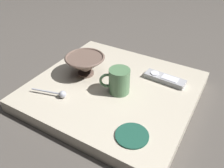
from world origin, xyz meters
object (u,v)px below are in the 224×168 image
(cereal_bowl, at_px, (85,64))
(teaspoon, at_px, (59,94))
(coffee_mug, at_px, (119,81))
(tv_remote_near, at_px, (165,79))
(drink_coaster, at_px, (132,135))

(cereal_bowl, height_order, teaspoon, cereal_bowl)
(coffee_mug, height_order, tv_remote_near, coffee_mug)
(coffee_mug, relative_size, drink_coaster, 1.02)
(tv_remote_near, bearing_deg, cereal_bowl, 111.50)
(coffee_mug, xyz_separation_m, tv_remote_near, (0.14, -0.12, -0.03))
(tv_remote_near, relative_size, drink_coaster, 1.62)
(teaspoon, distance_m, drink_coaster, 0.29)
(cereal_bowl, distance_m, tv_remote_near, 0.30)
(drink_coaster, bearing_deg, teaspoon, 83.63)
(coffee_mug, relative_size, teaspoon, 0.78)
(teaspoon, relative_size, drink_coaster, 1.32)
(cereal_bowl, height_order, tv_remote_near, cereal_bowl)
(coffee_mug, xyz_separation_m, teaspoon, (-0.13, 0.16, -0.03))
(tv_remote_near, bearing_deg, drink_coaster, -177.20)
(cereal_bowl, relative_size, coffee_mug, 1.54)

